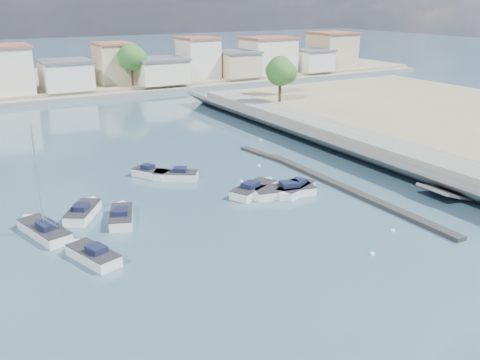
# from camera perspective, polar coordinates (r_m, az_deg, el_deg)

# --- Properties ---
(ground) EXTENTS (400.00, 400.00, 0.00)m
(ground) POSITION_cam_1_polar(r_m,az_deg,el_deg) (73.25, -8.47, 4.87)
(ground) COLOR #2D495A
(ground) RESTS_ON ground
(seawall_walkway) EXTENTS (5.00, 90.00, 1.80)m
(seawall_walkway) POSITION_cam_1_polar(r_m,az_deg,el_deg) (61.45, 17.78, 2.33)
(seawall_walkway) COLOR slate
(seawall_walkway) RESTS_ON ground
(breakwater) EXTENTS (2.00, 31.02, 0.35)m
(breakwater) POSITION_cam_1_polar(r_m,az_deg,el_deg) (53.71, 9.48, -0.15)
(breakwater) COLOR black
(breakwater) RESTS_ON ground
(far_shore_land) EXTENTS (160.00, 40.00, 1.40)m
(far_shore_land) POSITION_cam_1_polar(r_m,az_deg,el_deg) (122.25, -17.73, 10.08)
(far_shore_land) COLOR gray
(far_shore_land) RESTS_ON ground
(far_shore_quay) EXTENTS (160.00, 2.50, 0.80)m
(far_shore_quay) POSITION_cam_1_polar(r_m,az_deg,el_deg) (102.11, -15.04, 8.59)
(far_shore_quay) COLOR slate
(far_shore_quay) RESTS_ON ground
(far_town) EXTENTS (113.01, 12.80, 8.35)m
(far_town) POSITION_cam_1_polar(r_m,az_deg,el_deg) (110.21, -10.61, 12.00)
(far_town) COLOR #ECE2C5
(far_town) RESTS_ON far_shore_land
(shore_trees) EXTENTS (74.56, 38.32, 7.92)m
(shore_trees) POSITION_cam_1_polar(r_m,az_deg,el_deg) (101.03, -10.22, 12.17)
(shore_trees) COLOR #38281E
(shore_trees) RESTS_ON ground
(motorboat_a) EXTENTS (3.02, 4.98, 1.48)m
(motorboat_a) POSITION_cam_1_polar(r_m,az_deg,el_deg) (39.12, -15.55, -7.70)
(motorboat_a) COLOR white
(motorboat_a) RESTS_ON ground
(motorboat_b) EXTENTS (4.03, 4.77, 1.48)m
(motorboat_b) POSITION_cam_1_polar(r_m,az_deg,el_deg) (46.91, -16.30, -3.24)
(motorboat_b) COLOR white
(motorboat_b) RESTS_ON ground
(motorboat_c) EXTENTS (6.49, 3.30, 1.48)m
(motorboat_c) POSITION_cam_1_polar(r_m,az_deg,el_deg) (49.70, 4.39, -1.26)
(motorboat_c) COLOR white
(motorboat_c) RESTS_ON ground
(motorboat_d) EXTENTS (4.93, 3.45, 1.48)m
(motorboat_d) POSITION_cam_1_polar(r_m,az_deg,el_deg) (50.19, 5.83, -1.10)
(motorboat_d) COLOR white
(motorboat_d) RESTS_ON ground
(motorboat_e) EXTENTS (3.20, 5.01, 1.48)m
(motorboat_e) POSITION_cam_1_polar(r_m,az_deg,el_deg) (45.18, -12.52, -3.77)
(motorboat_e) COLOR white
(motorboat_e) RESTS_ON ground
(motorboat_f) EXTENTS (4.60, 3.91, 1.48)m
(motorboat_f) POSITION_cam_1_polar(r_m,az_deg,el_deg) (54.46, -7.12, 0.46)
(motorboat_f) COLOR white
(motorboat_f) RESTS_ON ground
(motorboat_g) EXTENTS (3.45, 4.21, 1.48)m
(motorboat_g) POSITION_cam_1_polar(r_m,az_deg,el_deg) (55.33, -9.27, 0.65)
(motorboat_g) COLOR white
(motorboat_g) RESTS_ON ground
(motorboat_h) EXTENTS (5.57, 3.97, 1.48)m
(motorboat_h) POSITION_cam_1_polar(r_m,az_deg,el_deg) (50.24, 1.61, -0.98)
(motorboat_h) COLOR white
(motorboat_h) RESTS_ON ground
(sailboat) EXTENTS (3.28, 6.20, 9.00)m
(sailboat) POSITION_cam_1_polar(r_m,az_deg,el_deg) (44.21, -20.30, -5.00)
(sailboat) COLOR white
(sailboat) RESTS_ON ground
(mooring_buoys) EXTENTS (16.25, 31.83, 0.36)m
(mooring_buoys) POSITION_cam_1_polar(r_m,az_deg,el_deg) (53.00, 3.25, -0.31)
(mooring_buoys) COLOR white
(mooring_buoys) RESTS_ON ground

